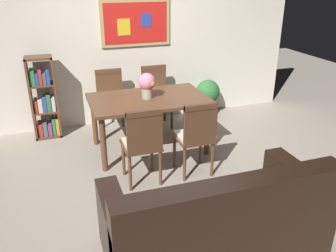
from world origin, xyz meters
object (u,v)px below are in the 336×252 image
(leather_couch, at_px, (216,221))
(flower_vase, at_px, (147,84))
(dining_chair_far_left, at_px, (111,96))
(dining_chair_near_right, at_px, (196,133))
(dining_chair_far_right, at_px, (156,91))
(potted_ivy, at_px, (208,95))
(dining_chair_near_left, at_px, (143,140))
(dining_table, at_px, (149,105))
(bookshelf, at_px, (44,101))

(leather_couch, distance_m, flower_vase, 2.10)
(dining_chair_far_left, distance_m, leather_couch, 2.83)
(dining_chair_near_right, xyz_separation_m, flower_vase, (-0.34, 0.81, 0.37))
(dining_chair_far_right, distance_m, potted_ivy, 0.98)
(dining_chair_near_right, bearing_deg, leather_couch, -105.43)
(flower_vase, bearing_deg, dining_chair_far_right, 66.28)
(dining_chair_far_right, distance_m, dining_chair_near_right, 1.60)
(potted_ivy, xyz_separation_m, flower_vase, (-1.29, -0.94, 0.59))
(dining_chair_far_left, relative_size, flower_vase, 2.83)
(dining_chair_near_left, bearing_deg, potted_ivy, 47.94)
(dining_table, height_order, dining_chair_near_right, dining_chair_near_right)
(dining_chair_far_left, relative_size, potted_ivy, 1.46)
(dining_table, relative_size, dining_chair_far_left, 1.63)
(dining_chair_far_right, distance_m, dining_chair_far_left, 0.68)
(leather_couch, xyz_separation_m, flower_vase, (-0.00, 2.01, 0.60))
(dining_chair_far_left, relative_size, leather_couch, 0.51)
(dining_table, xyz_separation_m, potted_ivy, (1.28, 0.94, -0.31))
(dining_table, bearing_deg, bookshelf, 145.47)
(dining_table, distance_m, flower_vase, 0.28)
(dining_table, bearing_deg, dining_chair_near_right, -68.27)
(dining_chair_far_left, distance_m, dining_chair_near_right, 1.73)
(dining_chair_near_right, xyz_separation_m, potted_ivy, (0.95, 1.75, -0.21))
(dining_table, relative_size, flower_vase, 4.61)
(dining_chair_far_right, bearing_deg, flower_vase, -113.72)
(dining_chair_near_left, relative_size, bookshelf, 0.78)
(leather_couch, height_order, potted_ivy, leather_couch)
(dining_chair_near_right, relative_size, leather_couch, 0.51)
(bookshelf, height_order, flower_vase, bookshelf)
(potted_ivy, relative_size, flower_vase, 1.93)
(dining_chair_near_right, bearing_deg, dining_table, 111.73)
(dining_table, height_order, bookshelf, bookshelf)
(dining_chair_near_left, bearing_deg, dining_chair_far_right, 68.38)
(bookshelf, distance_m, flower_vase, 1.58)
(dining_chair_near_right, bearing_deg, potted_ivy, 61.41)
(dining_chair_far_right, xyz_separation_m, flower_vase, (-0.35, -0.79, 0.37))
(dining_chair_far_left, distance_m, potted_ivy, 1.65)
(dining_table, height_order, dining_chair_far_left, dining_chair_far_left)
(bookshelf, relative_size, flower_vase, 3.61)
(dining_chair_far_left, xyz_separation_m, potted_ivy, (1.63, 0.16, -0.21))
(dining_chair_near_right, xyz_separation_m, bookshelf, (-1.60, 1.69, -0.01))
(dining_chair_near_right, bearing_deg, bookshelf, 133.45)
(dining_chair_far_left, relative_size, dining_chair_near_right, 1.00)
(dining_table, bearing_deg, dining_chair_far_left, 114.05)
(dining_table, bearing_deg, dining_chair_near_left, -110.37)
(dining_table, distance_m, dining_chair_near_left, 0.86)
(dining_chair_near_left, distance_m, leather_couch, 1.27)
(dining_chair_near_left, relative_size, flower_vase, 2.83)
(dining_chair_far_left, xyz_separation_m, flower_vase, (0.34, -0.79, 0.37))
(dining_chair_near_left, distance_m, dining_chair_far_right, 1.71)
(dining_chair_far_right, height_order, potted_ivy, dining_chair_far_right)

